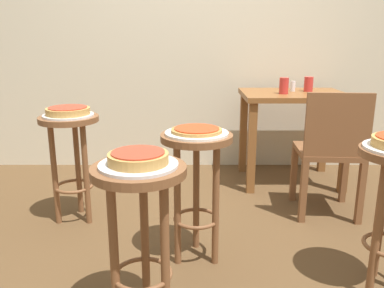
# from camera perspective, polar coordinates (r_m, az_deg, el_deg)

# --- Properties ---
(ground_plane) EXTENTS (6.00, 6.00, 0.00)m
(ground_plane) POSITION_cam_1_polar(r_m,az_deg,el_deg) (2.32, 1.74, -15.32)
(ground_plane) COLOR brown
(stool_foreground) EXTENTS (0.37, 0.37, 0.70)m
(stool_foreground) POSITION_cam_1_polar(r_m,az_deg,el_deg) (1.60, -7.28, -9.55)
(stool_foreground) COLOR brown
(stool_foreground) RESTS_ON ground_plane
(serving_plate_foreground) EXTENTS (0.30, 0.30, 0.01)m
(serving_plate_foreground) POSITION_cam_1_polar(r_m,az_deg,el_deg) (1.53, -7.52, -2.97)
(serving_plate_foreground) COLOR silver
(serving_plate_foreground) RESTS_ON stool_foreground
(pizza_foreground) EXTENTS (0.23, 0.23, 0.05)m
(pizza_foreground) POSITION_cam_1_polar(r_m,az_deg,el_deg) (1.52, -7.55, -1.95)
(pizza_foreground) COLOR tan
(pizza_foreground) RESTS_ON serving_plate_foreground
(stool_leftside) EXTENTS (0.37, 0.37, 0.70)m
(stool_leftside) POSITION_cam_1_polar(r_m,az_deg,el_deg) (2.07, 0.82, -3.62)
(stool_leftside) COLOR brown
(stool_leftside) RESTS_ON ground_plane
(serving_plate_leftside) EXTENTS (0.32, 0.32, 0.01)m
(serving_plate_leftside) POSITION_cam_1_polar(r_m,az_deg,el_deg) (2.01, 0.84, 1.57)
(serving_plate_leftside) COLOR white
(serving_plate_leftside) RESTS_ON stool_leftside
(pizza_leftside) EXTENTS (0.26, 0.26, 0.02)m
(pizza_leftside) POSITION_cam_1_polar(r_m,az_deg,el_deg) (2.01, 0.84, 2.02)
(pizza_leftside) COLOR #B78442
(pizza_leftside) RESTS_ON serving_plate_leftside
(stool_rear) EXTENTS (0.37, 0.37, 0.70)m
(stool_rear) POSITION_cam_1_polar(r_m,az_deg,el_deg) (2.64, -16.80, -0.13)
(stool_rear) COLOR brown
(stool_rear) RESTS_ON ground_plane
(serving_plate_rear) EXTENTS (0.31, 0.31, 0.01)m
(serving_plate_rear) POSITION_cam_1_polar(r_m,az_deg,el_deg) (2.60, -17.12, 3.97)
(serving_plate_rear) COLOR silver
(serving_plate_rear) RESTS_ON stool_rear
(pizza_rear) EXTENTS (0.27, 0.27, 0.05)m
(pizza_rear) POSITION_cam_1_polar(r_m,az_deg,el_deg) (2.60, -17.17, 4.58)
(pizza_rear) COLOR tan
(pizza_rear) RESTS_ON serving_plate_rear
(dining_table) EXTENTS (0.82, 0.62, 0.75)m
(dining_table) POSITION_cam_1_polar(r_m,az_deg,el_deg) (3.32, 14.37, 4.68)
(dining_table) COLOR brown
(dining_table) RESTS_ON ground_plane
(cup_near_edge) EXTENTS (0.07, 0.07, 0.12)m
(cup_near_edge) POSITION_cam_1_polar(r_m,az_deg,el_deg) (3.19, 13.19, 8.12)
(cup_near_edge) COLOR red
(cup_near_edge) RESTS_ON dining_table
(cup_far_edge) EXTENTS (0.07, 0.07, 0.12)m
(cup_far_edge) POSITION_cam_1_polar(r_m,az_deg,el_deg) (3.38, 16.52, 8.21)
(cup_far_edge) COLOR red
(cup_far_edge) RESTS_ON dining_table
(condiment_shaker) EXTENTS (0.04, 0.04, 0.08)m
(condiment_shaker) POSITION_cam_1_polar(r_m,az_deg,el_deg) (3.36, 14.41, 8.02)
(condiment_shaker) COLOR white
(condiment_shaker) RESTS_ON dining_table
(wooden_chair) EXTENTS (0.43, 0.43, 0.85)m
(wooden_chair) POSITION_cam_1_polar(r_m,az_deg,el_deg) (2.75, 19.43, -0.71)
(wooden_chair) COLOR brown
(wooden_chair) RESTS_ON ground_plane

